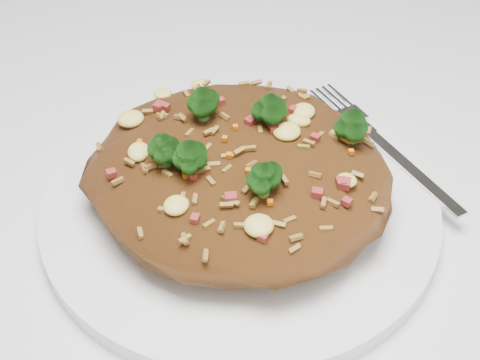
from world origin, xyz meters
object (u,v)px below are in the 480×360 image
Objects in this scene: plate at (240,204)px; fork at (390,151)px; fried_rice at (240,162)px; dining_table at (195,288)px.

fork reaches higher than plate.
fried_rice reaches higher than plate.
dining_table is 6.12× the size of fried_rice.
plate is at bearing 10.32° from dining_table.
fried_rice is (0.00, -0.00, 0.04)m from plate.
plate is (0.03, 0.01, 0.10)m from dining_table.
plate is 1.96× the size of fork.
dining_table is 4.59× the size of plate.
fork is at bearing 43.15° from fried_rice.
fried_rice is at bearing 10.20° from dining_table.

